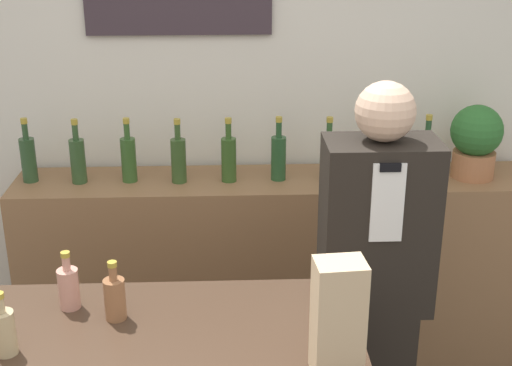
{
  "coord_description": "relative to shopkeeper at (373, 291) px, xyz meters",
  "views": [
    {
      "loc": [
        -0.06,
        -1.29,
        2.09
      ],
      "look_at": [
        0.04,
        1.12,
        1.16
      ],
      "focal_mm": 50.0,
      "sensor_mm": 36.0,
      "label": 1
    }
  ],
  "objects": [
    {
      "name": "shelf_bottle_3",
      "position": [
        -0.75,
        0.74,
        0.27
      ],
      "size": [
        0.07,
        0.07,
        0.29
      ],
      "color": "#345226",
      "rests_on": "back_shelf"
    },
    {
      "name": "potted_plant",
      "position": [
        0.59,
        0.75,
        0.34
      ],
      "size": [
        0.23,
        0.23,
        0.34
      ],
      "color": "#B27047",
      "rests_on": "back_shelf"
    },
    {
      "name": "shelf_bottle_2",
      "position": [
        -0.97,
        0.76,
        0.27
      ],
      "size": [
        0.07,
        0.07,
        0.29
      ],
      "color": "#335926",
      "rests_on": "back_shelf"
    },
    {
      "name": "back_shelf",
      "position": [
        -0.31,
        0.76,
        -0.31
      ],
      "size": [
        2.38,
        0.39,
        0.94
      ],
      "color": "#8E6642",
      "rests_on": "ground_plane"
    },
    {
      "name": "shelf_bottle_0",
      "position": [
        -1.42,
        0.78,
        0.27
      ],
      "size": [
        0.07,
        0.07,
        0.29
      ],
      "color": "#2C4B2B",
      "rests_on": "back_shelf"
    },
    {
      "name": "shelf_bottle_5",
      "position": [
        -0.3,
        0.75,
        0.27
      ],
      "size": [
        0.07,
        0.07,
        0.29
      ],
      "color": "#264F2A",
      "rests_on": "back_shelf"
    },
    {
      "name": "shelf_bottle_8",
      "position": [
        0.37,
        0.76,
        0.27
      ],
      "size": [
        0.07,
        0.07,
        0.29
      ],
      "color": "#274C2B",
      "rests_on": "back_shelf"
    },
    {
      "name": "back_wall",
      "position": [
        -0.46,
        1.02,
        0.58
      ],
      "size": [
        5.2,
        0.09,
        2.7
      ],
      "color": "silver",
      "rests_on": "ground_plane"
    },
    {
      "name": "shelf_bottle_1",
      "position": [
        -1.2,
        0.75,
        0.27
      ],
      "size": [
        0.07,
        0.07,
        0.29
      ],
      "color": "#304F29",
      "rests_on": "back_shelf"
    },
    {
      "name": "shopkeeper",
      "position": [
        0.0,
        0.0,
        0.0
      ],
      "size": [
        0.4,
        0.25,
        1.56
      ],
      "color": "black",
      "rests_on": "ground_plane"
    },
    {
      "name": "counter_bottle_2",
      "position": [
        -1.16,
        -0.53,
        0.2
      ],
      "size": [
        0.07,
        0.07,
        0.19
      ],
      "color": "tan",
      "rests_on": "display_counter"
    },
    {
      "name": "counter_bottle_4",
      "position": [
        -0.88,
        -0.35,
        0.2
      ],
      "size": [
        0.07,
        0.07,
        0.19
      ],
      "color": "#94613E",
      "rests_on": "display_counter"
    },
    {
      "name": "shelf_bottle_7",
      "position": [
        0.15,
        0.74,
        0.27
      ],
      "size": [
        0.07,
        0.07,
        0.29
      ],
      "color": "#335029",
      "rests_on": "back_shelf"
    },
    {
      "name": "shelf_bottle_6",
      "position": [
        -0.07,
        0.74,
        0.27
      ],
      "size": [
        0.07,
        0.07,
        0.29
      ],
      "color": "#30572B",
      "rests_on": "back_shelf"
    },
    {
      "name": "counter_bottle_3",
      "position": [
        -1.03,
        -0.28,
        0.2
      ],
      "size": [
        0.07,
        0.07,
        0.19
      ],
      "color": "tan",
      "rests_on": "display_counter"
    },
    {
      "name": "paper_bag",
      "position": [
        -0.24,
        -0.66,
        0.3
      ],
      "size": [
        0.14,
        0.12,
        0.34
      ],
      "color": "tan",
      "rests_on": "display_counter"
    },
    {
      "name": "shelf_bottle_4",
      "position": [
        -0.52,
        0.74,
        0.27
      ],
      "size": [
        0.07,
        0.07,
        0.29
      ],
      "color": "#335623",
      "rests_on": "back_shelf"
    }
  ]
}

